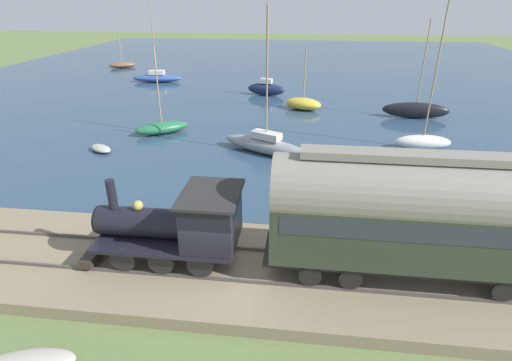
{
  "coord_description": "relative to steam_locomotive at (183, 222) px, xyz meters",
  "views": [
    {
      "loc": [
        -10.95,
        -2.63,
        9.32
      ],
      "look_at": [
        4.24,
        -0.77,
        2.17
      ],
      "focal_mm": 28.0,
      "sensor_mm": 36.0,
      "label": 1
    }
  ],
  "objects": [
    {
      "name": "sailboat_gray",
      "position": [
        12.37,
        -1.73,
        -1.51
      ],
      "size": [
        3.95,
        6.29,
        8.78
      ],
      "rotation": [
        0.0,
        0.0,
        -0.45
      ],
      "color": "gray",
      "rests_on": "harbor_water"
    },
    {
      "name": "steam_locomotive",
      "position": [
        0.0,
        0.0,
        0.0
      ],
      "size": [
        2.5,
        5.56,
        3.01
      ],
      "color": "black",
      "rests_on": "rail_embankment"
    },
    {
      "name": "ground_plane",
      "position": [
        -0.64,
        -1.37,
        -2.11
      ],
      "size": [
        200.0,
        200.0,
        0.0
      ],
      "primitive_type": "plane",
      "color": "#607542"
    },
    {
      "name": "sailboat_black",
      "position": [
        21.96,
        -13.14,
        -1.41
      ],
      "size": [
        1.29,
        5.35,
        7.69
      ],
      "rotation": [
        0.0,
        0.0,
        -0.05
      ],
      "color": "black",
      "rests_on": "harbor_water"
    },
    {
      "name": "rail_embankment",
      "position": [
        -0.0,
        -1.37,
        -1.88
      ],
      "size": [
        5.78,
        56.0,
        0.58
      ],
      "color": "#84755B",
      "rests_on": "ground"
    },
    {
      "name": "rowboat_near_shore",
      "position": [
        11.42,
        9.02,
        -1.9
      ],
      "size": [
        1.78,
        2.05,
        0.4
      ],
      "rotation": [
        0.0,
        0.0,
        -0.59
      ],
      "color": "#B7B2A3",
      "rests_on": "harbor_water"
    },
    {
      "name": "sailboat_green",
      "position": [
        15.51,
        6.29,
        -1.63
      ],
      "size": [
        3.39,
        4.04,
        6.12
      ],
      "rotation": [
        0.0,
        0.0,
        0.6
      ],
      "color": "#236B42",
      "rests_on": "harbor_water"
    },
    {
      "name": "sailboat_navy",
      "position": [
        28.67,
        -0.11,
        -1.37
      ],
      "size": [
        1.85,
        4.0,
        9.66
      ],
      "rotation": [
        0.0,
        0.0,
        -0.19
      ],
      "color": "#192347",
      "rests_on": "harbor_water"
    },
    {
      "name": "harbor_water",
      "position": [
        43.19,
        -1.37,
        -2.1
      ],
      "size": [
        80.0,
        80.0,
        0.01
      ],
      "color": "#2D4760",
      "rests_on": "ground"
    },
    {
      "name": "rowboat_far_out",
      "position": [
        8.05,
        -6.47,
        -1.87
      ],
      "size": [
        2.11,
        1.84,
        0.46
      ],
      "rotation": [
        0.0,
        0.0,
        -1.03
      ],
      "color": "beige",
      "rests_on": "harbor_water"
    },
    {
      "name": "sailboat_white",
      "position": [
        14.47,
        -11.9,
        -1.53
      ],
      "size": [
        1.37,
        3.66,
        9.25
      ],
      "rotation": [
        0.0,
        0.0,
        0.05
      ],
      "color": "white",
      "rests_on": "harbor_water"
    },
    {
      "name": "sailboat_blue",
      "position": [
        33.93,
        13.2,
        -1.57
      ],
      "size": [
        2.27,
        5.86,
        9.23
      ],
      "rotation": [
        0.0,
        0.0,
        0.1
      ],
      "color": "#335199",
      "rests_on": "harbor_water"
    },
    {
      "name": "rowboat_off_pier",
      "position": [
        10.18,
        -12.61,
        -1.82
      ],
      "size": [
        1.09,
        3.02,
        0.55
      ],
      "rotation": [
        0.0,
        0.0,
        0.05
      ],
      "color": "#B7B2A3",
      "rests_on": "harbor_water"
    },
    {
      "name": "passenger_coach",
      "position": [
        0.0,
        -8.13,
        0.93
      ],
      "size": [
        2.29,
        10.45,
        4.47
      ],
      "color": "black",
      "rests_on": "rail_embankment"
    },
    {
      "name": "sailboat_yellow",
      "position": [
        23.56,
        -3.92,
        -1.56
      ],
      "size": [
        2.89,
        3.72,
        5.31
      ],
      "rotation": [
        0.0,
        0.0,
        -0.39
      ],
      "color": "gold",
      "rests_on": "harbor_water"
    },
    {
      "name": "sailboat_brown",
      "position": [
        42.83,
        21.41,
        -1.66
      ],
      "size": [
        2.85,
        3.87,
        5.86
      ],
      "rotation": [
        0.0,
        0.0,
        0.43
      ],
      "color": "brown",
      "rests_on": "harbor_water"
    }
  ]
}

